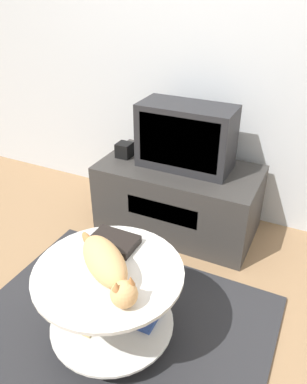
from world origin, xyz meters
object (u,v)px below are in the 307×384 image
Objects in this scene: tv at (186,137)px; dvd_box at (114,242)px; cat at (107,265)px; speaker at (124,150)px.

dvd_box is (-0.01, -0.94, -0.22)m from tv.
cat is (0.09, -1.15, -0.17)m from tv.
dvd_box is at bearing -63.52° from speaker.
cat reaches higher than speaker.
dvd_box is at bearing 150.31° from cat.
speaker is 0.22× the size of cat.
tv reaches higher than dvd_box.
tv is 2.69× the size of dvd_box.
speaker is 1.00m from dvd_box.
cat reaches higher than dvd_box.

